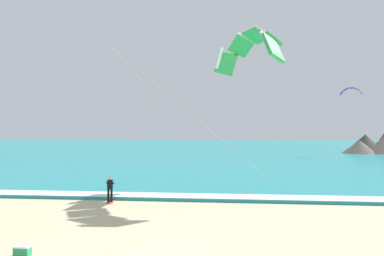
{
  "coord_description": "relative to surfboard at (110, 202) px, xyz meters",
  "views": [
    {
      "loc": [
        2.87,
        -13.0,
        4.79
      ],
      "look_at": [
        -0.4,
        16.88,
        4.71
      ],
      "focal_mm": 38.24,
      "sensor_mm": 36.0,
      "label": 1
    }
  ],
  "objects": [
    {
      "name": "sea",
      "position": [
        5.1,
        60.77,
        0.07
      ],
      "size": [
        200.0,
        120.0,
        0.2
      ],
      "primitive_type": "cube",
      "color": "teal",
      "rests_on": "ground"
    },
    {
      "name": "surf_foam",
      "position": [
        5.1,
        1.77,
        0.19
      ],
      "size": [
        200.0,
        1.91,
        0.04
      ],
      "primitive_type": "cube",
      "color": "white",
      "rests_on": "sea"
    },
    {
      "name": "surfboard",
      "position": [
        0.0,
        0.0,
        0.0
      ],
      "size": [
        0.67,
        1.45,
        0.09
      ],
      "color": "#E04C38",
      "rests_on": "ground"
    },
    {
      "name": "kitesurfer",
      "position": [
        -0.0,
        0.02,
        0.91
      ],
      "size": [
        0.58,
        0.58,
        1.69
      ],
      "color": "black",
      "rests_on": "ground"
    },
    {
      "name": "kite_primary",
      "position": [
        8.99,
        4.74,
        10.65
      ],
      "size": [
        11.04,
        7.88,
        10.76
      ],
      "color": "green"
    },
    {
      "name": "kite_distant",
      "position": [
        26.64,
        44.36,
        10.8
      ],
      "size": [
        3.51,
        2.06,
        1.29
      ],
      "color": "purple"
    },
    {
      "name": "headland_right",
      "position": [
        32.02,
        49.68,
        1.58
      ],
      "size": [
        11.99,
        9.18,
        3.78
      ],
      "color": "#665B51",
      "rests_on": "ground"
    },
    {
      "name": "cooler_box",
      "position": [
        0.1,
        -10.8,
        0.18
      ],
      "size": [
        0.58,
        0.38,
        0.4
      ],
      "color": "#238E5B",
      "rests_on": "ground"
    }
  ]
}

